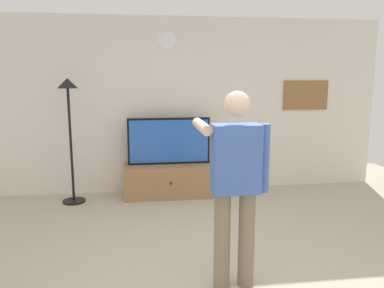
% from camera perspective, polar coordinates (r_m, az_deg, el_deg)
% --- Properties ---
extents(ground_plane, '(8.40, 8.40, 0.00)m').
position_cam_1_polar(ground_plane, '(3.55, 3.91, -20.46)').
color(ground_plane, '#B2A893').
extents(back_wall, '(6.40, 0.10, 2.70)m').
position_cam_1_polar(back_wall, '(5.99, -1.64, 5.77)').
color(back_wall, silver).
rests_on(back_wall, ground_plane).
extents(tv_stand, '(1.36, 0.53, 0.49)m').
position_cam_1_polar(tv_stand, '(5.82, -3.38, -5.43)').
color(tv_stand, '#997047').
rests_on(tv_stand, ground_plane).
extents(television, '(1.24, 0.07, 0.70)m').
position_cam_1_polar(television, '(5.74, -3.48, 0.45)').
color(television, black).
rests_on(television, tv_stand).
extents(wall_clock, '(0.27, 0.03, 0.27)m').
position_cam_1_polar(wall_clock, '(5.92, -3.82, 15.27)').
color(wall_clock, white).
extents(framed_picture, '(0.75, 0.04, 0.47)m').
position_cam_1_polar(framed_picture, '(6.47, 16.66, 7.05)').
color(framed_picture, olive).
extents(floor_lamp, '(0.32, 0.32, 1.78)m').
position_cam_1_polar(floor_lamp, '(5.59, -17.97, 4.21)').
color(floor_lamp, black).
rests_on(floor_lamp, ground_plane).
extents(person_standing_nearer_lamp, '(0.57, 0.78, 1.69)m').
position_cam_1_polar(person_standing_nearer_lamp, '(3.21, 6.48, -5.31)').
color(person_standing_nearer_lamp, '#7A6B56').
rests_on(person_standing_nearer_lamp, ground_plane).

